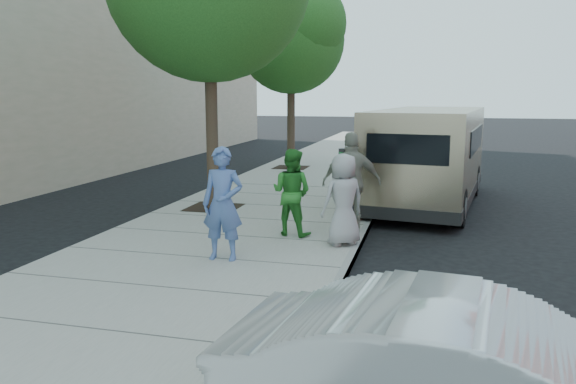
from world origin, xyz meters
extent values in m
plane|color=black|center=(0.00, 0.00, 0.00)|extent=(120.00, 120.00, 0.00)
cube|color=gray|center=(-1.00, 0.00, 0.07)|extent=(5.00, 60.00, 0.15)
cube|color=gray|center=(1.44, 0.00, 0.07)|extent=(0.12, 60.00, 0.16)
cube|color=black|center=(-2.30, 2.40, 0.15)|extent=(1.20, 1.20, 0.01)
cylinder|color=#38281E|center=(-2.30, 2.40, 2.13)|extent=(0.28, 0.28, 3.96)
cube|color=black|center=(-2.30, 10.00, 0.15)|extent=(1.20, 1.20, 0.01)
cylinder|color=#38281E|center=(-2.30, 10.00, 1.91)|extent=(0.28, 0.28, 3.52)
sphere|color=#20521B|center=(-2.30, 10.00, 4.71)|extent=(3.80, 3.80, 3.80)
sphere|color=#20521B|center=(-1.70, 9.60, 5.21)|extent=(2.85, 2.85, 2.85)
sphere|color=#20521B|center=(-2.80, 10.50, 5.01)|extent=(2.66, 2.66, 2.66)
cylinder|color=gray|center=(1.05, 1.21, 0.79)|extent=(0.06, 0.06, 1.27)
cube|color=gray|center=(1.05, 1.21, 1.47)|extent=(0.26, 0.16, 0.09)
cube|color=#2D2D30|center=(0.97, 1.25, 1.63)|extent=(0.17, 0.16, 0.25)
cube|color=#2D2D30|center=(1.14, 1.18, 1.63)|extent=(0.17, 0.16, 0.25)
cube|color=tan|center=(2.62, 4.64, 1.34)|extent=(3.02, 6.26, 2.22)
cube|color=tan|center=(3.06, 7.90, 0.79)|extent=(2.11, 0.89, 0.95)
cube|color=black|center=(2.21, 1.65, 1.73)|extent=(1.66, 0.25, 0.61)
cylinder|color=black|center=(1.91, 6.74, 0.42)|extent=(0.40, 0.88, 0.85)
cylinder|color=black|center=(3.86, 6.47, 0.42)|extent=(0.40, 0.88, 0.85)
cylinder|color=black|center=(1.36, 2.69, 0.42)|extent=(0.40, 0.88, 0.85)
cylinder|color=black|center=(3.30, 2.42, 0.42)|extent=(0.40, 0.88, 0.85)
imported|color=#4E6AA7|center=(-0.56, -1.51, 1.08)|extent=(0.70, 0.49, 1.85)
imported|color=#297C28|center=(0.13, 0.34, 0.98)|extent=(0.93, 0.80, 1.66)
imported|color=#9E9EA1|center=(1.20, -0.13, 0.98)|extent=(0.96, 0.92, 1.65)
imported|color=gray|center=(1.20, 0.91, 1.13)|extent=(1.23, 0.74, 1.96)
camera|label=1|loc=(2.68, -9.88, 2.84)|focal=35.00mm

